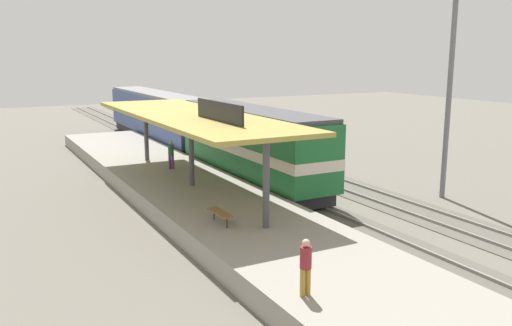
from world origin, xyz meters
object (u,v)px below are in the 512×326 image
Objects in this scene: person_waiting at (171,153)px; person_walking at (306,264)px; locomotive at (251,145)px; platform_bench at (220,213)px; passenger_carriage_single at (157,116)px; light_mast at (453,41)px.

person_waiting is 1.00× the size of person_walking.
platform_bench is at bearing -124.52° from locomotive.
platform_bench is 0.08× the size of passenger_carriage_single.
person_waiting is at bearing 150.39° from locomotive.
passenger_carriage_single is 11.70× the size of person_walking.
person_waiting is (-11.98, 10.06, -6.54)m from light_mast.
platform_bench is at bearing -175.70° from light_mast.
light_mast is at bearing -44.57° from locomotive.
person_walking is at bearing -150.13° from light_mast.
light_mast is at bearing 4.30° from platform_bench.
passenger_carriage_single is at bearing 75.01° from person_waiting.
locomotive is at bearing -90.00° from passenger_carriage_single.
person_walking is at bearing -101.05° from passenger_carriage_single.
light_mast is (13.80, 1.04, 7.05)m from platform_bench.
locomotive is 1.23× the size of light_mast.
person_waiting is (1.82, 11.10, 0.51)m from platform_bench.
platform_bench is 7.30m from person_walking.
platform_bench is 0.99× the size of person_waiting.
person_waiting is (-4.18, 2.38, -0.56)m from locomotive.
person_waiting is (-4.18, -15.62, -0.46)m from passenger_carriage_single.
passenger_carriage_single is at bearing 106.89° from light_mast.
person_waiting reaches higher than platform_bench.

